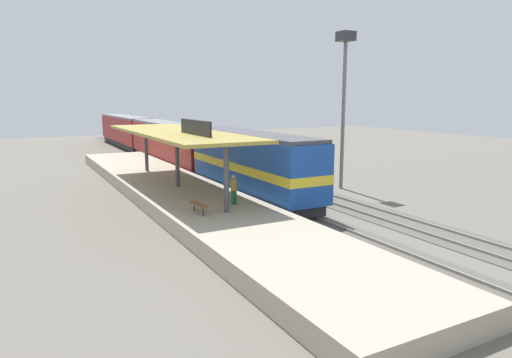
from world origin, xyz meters
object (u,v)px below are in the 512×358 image
object	(u,v)px
person_waiting	(234,188)
locomotive	(252,164)
light_mast	(344,78)
passenger_carriage_rear	(125,131)
platform_bench	(198,205)
passenger_carriage_front	(170,143)

from	to	relation	value
person_waiting	locomotive	bearing A→B (deg)	52.02
light_mast	person_waiting	world-z (taller)	light_mast
passenger_carriage_rear	person_waiting	xyz separation A→B (m)	(-3.52, -43.30, -0.46)
platform_bench	passenger_carriage_rear	xyz separation A→B (m)	(6.00, 44.19, 0.97)
platform_bench	passenger_carriage_front	size ratio (longest dim) A/B	0.08
passenger_carriage_front	passenger_carriage_rear	xyz separation A→B (m)	(0.00, 20.80, 0.00)
passenger_carriage_rear	platform_bench	bearing A→B (deg)	-97.73
passenger_carriage_front	person_waiting	bearing A→B (deg)	-98.88
locomotive	passenger_carriage_front	bearing A→B (deg)	90.00
locomotive	passenger_carriage_front	distance (m)	18.00
passenger_carriage_rear	person_waiting	bearing A→B (deg)	-94.64
passenger_carriage_front	light_mast	distance (m)	20.58
locomotive	person_waiting	size ratio (longest dim) A/B	8.44
passenger_carriage_front	passenger_carriage_rear	world-z (taller)	same
passenger_carriage_front	locomotive	bearing A→B (deg)	-90.00
person_waiting	platform_bench	bearing A→B (deg)	-160.29
locomotive	passenger_carriage_front	size ratio (longest dim) A/B	0.72
locomotive	passenger_carriage_rear	bearing A→B (deg)	90.00
passenger_carriage_rear	light_mast	bearing A→B (deg)	-78.65
platform_bench	light_mast	bearing A→B (deg)	21.18
platform_bench	light_mast	xyz separation A→B (m)	(13.80, 5.35, 7.05)
platform_bench	passenger_carriage_rear	size ratio (longest dim) A/B	0.08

